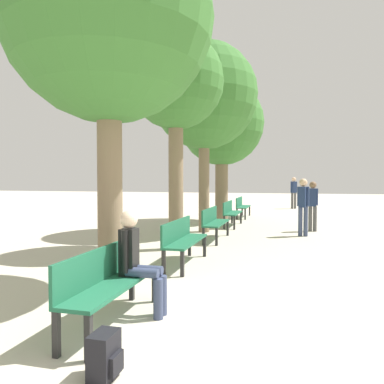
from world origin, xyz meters
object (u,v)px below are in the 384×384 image
(bench_row_4, at_px, (242,205))
(pedestrian_far, at_px, (294,191))
(tree_row_0, at_px, (109,19))
(bench_row_1, at_px, (182,238))
(bench_row_3, at_px, (231,211))
(pedestrian_mid, at_px, (313,203))
(pedestrian_near, at_px, (303,203))
(bench_row_2, at_px, (214,220))
(person_seated, at_px, (138,259))
(tree_row_2, at_px, (204,96))
(backpack, at_px, (105,356))
(bench_row_0, at_px, (108,278))
(tree_row_3, at_px, (222,125))
(tree_row_1, at_px, (176,84))

(bench_row_4, bearing_deg, pedestrian_far, 68.17)
(tree_row_0, bearing_deg, bench_row_1, 71.73)
(bench_row_3, relative_size, pedestrian_mid, 1.14)
(pedestrian_near, relative_size, pedestrian_mid, 1.06)
(bench_row_2, distance_m, person_seated, 5.70)
(tree_row_2, distance_m, backpack, 9.50)
(pedestrian_mid, bearing_deg, tree_row_2, -163.44)
(person_seated, bearing_deg, tree_row_2, 96.50)
(person_seated, relative_size, pedestrian_far, 0.73)
(bench_row_3, relative_size, tree_row_2, 0.31)
(tree_row_2, distance_m, pedestrian_far, 10.93)
(bench_row_0, bearing_deg, bench_row_1, 90.00)
(bench_row_0, xyz_separation_m, pedestrian_near, (2.36, 7.33, 0.42))
(bench_row_0, distance_m, bench_row_4, 12.10)
(person_seated, height_order, pedestrian_near, pedestrian_near)
(bench_row_2, xyz_separation_m, pedestrian_far, (2.19, 11.51, 0.47))
(tree_row_2, xyz_separation_m, tree_row_3, (0.00, 3.07, -0.43))
(bench_row_0, bearing_deg, tree_row_3, 93.22)
(tree_row_1, bearing_deg, tree_row_3, 90.00)
(tree_row_0, distance_m, pedestrian_far, 16.84)
(bench_row_1, distance_m, pedestrian_far, 14.71)
(tree_row_0, distance_m, tree_row_3, 9.33)
(tree_row_0, bearing_deg, pedestrian_far, 80.33)
(bench_row_0, xyz_separation_m, bench_row_1, (0.00, 3.03, 0.00))
(pedestrian_near, bearing_deg, backpack, -102.36)
(tree_row_3, distance_m, backpack, 12.20)
(bench_row_1, distance_m, pedestrian_mid, 6.07)
(tree_row_2, xyz_separation_m, pedestrian_mid, (3.28, 0.97, -3.29))
(backpack, distance_m, pedestrian_far, 18.72)
(bench_row_1, distance_m, tree_row_3, 8.21)
(bench_row_3, bearing_deg, bench_row_2, -90.00)
(tree_row_0, bearing_deg, pedestrian_near, 64.17)
(bench_row_3, xyz_separation_m, pedestrian_near, (2.36, -1.75, 0.42))
(bench_row_4, bearing_deg, bench_row_3, -90.00)
(tree_row_0, xyz_separation_m, pedestrian_mid, (3.28, 7.23, -3.09))
(person_seated, height_order, pedestrian_far, pedestrian_far)
(tree_row_2, height_order, person_seated, tree_row_2)
(tree_row_0, distance_m, tree_row_1, 3.31)
(pedestrian_far, bearing_deg, bench_row_1, -98.56)
(bench_row_4, relative_size, person_seated, 1.41)
(backpack, distance_m, pedestrian_mid, 9.79)
(tree_row_3, distance_m, pedestrian_far, 8.03)
(bench_row_1, relative_size, pedestrian_mid, 1.14)
(bench_row_0, height_order, tree_row_0, tree_row_0)
(tree_row_2, relative_size, tree_row_3, 1.08)
(tree_row_2, bearing_deg, tree_row_0, -90.00)
(tree_row_1, xyz_separation_m, tree_row_3, (0.00, 6.01, -0.09))
(bench_row_1, relative_size, tree_row_0, 0.32)
(bench_row_0, height_order, bench_row_3, same)
(tree_row_3, bearing_deg, person_seated, -85.45)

